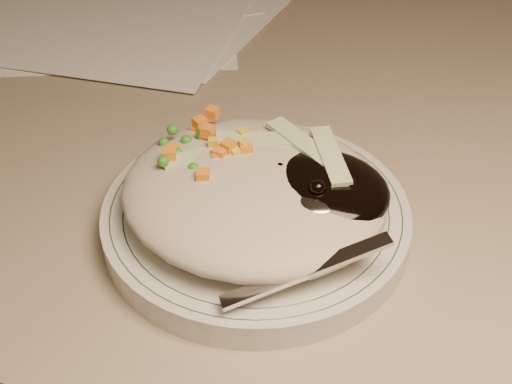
% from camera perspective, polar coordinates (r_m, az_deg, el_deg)
% --- Properties ---
extents(desk, '(1.40, 0.70, 0.74)m').
position_cam_1_polar(desk, '(0.78, 9.08, -7.45)').
color(desk, gray).
rests_on(desk, ground).
extents(plate, '(0.23, 0.23, 0.02)m').
position_cam_1_polar(plate, '(0.53, -0.00, -2.16)').
color(plate, silver).
rests_on(plate, desk).
extents(plate_rim, '(0.22, 0.22, 0.00)m').
position_cam_1_polar(plate_rim, '(0.53, 0.00, -1.35)').
color(plate_rim, '#144723').
rests_on(plate_rim, plate).
extents(meal, '(0.20, 0.19, 0.05)m').
position_cam_1_polar(meal, '(0.51, 0.41, 0.32)').
color(meal, '#B1AA90').
rests_on(meal, plate).
extents(papers, '(0.39, 0.42, 0.00)m').
position_cam_1_polar(papers, '(0.86, -11.32, 13.83)').
color(papers, white).
rests_on(papers, desk).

